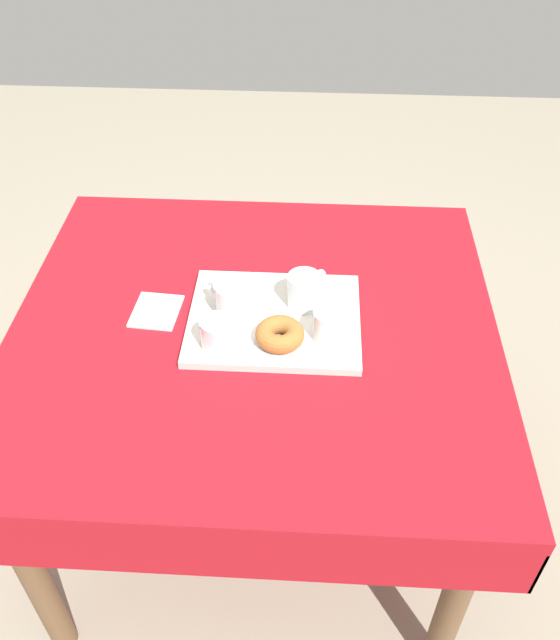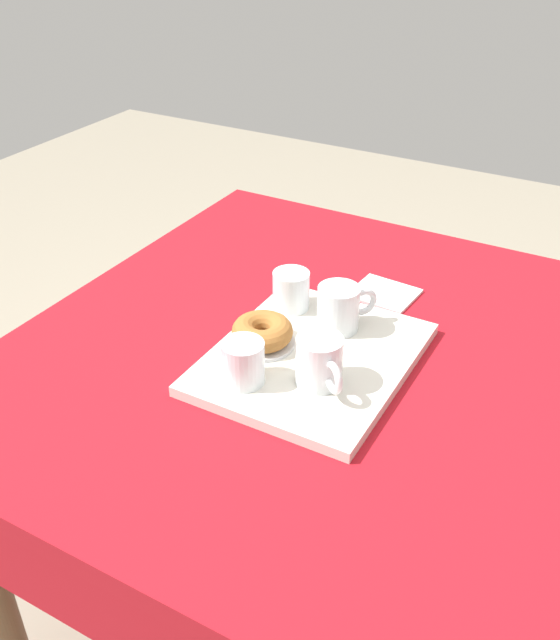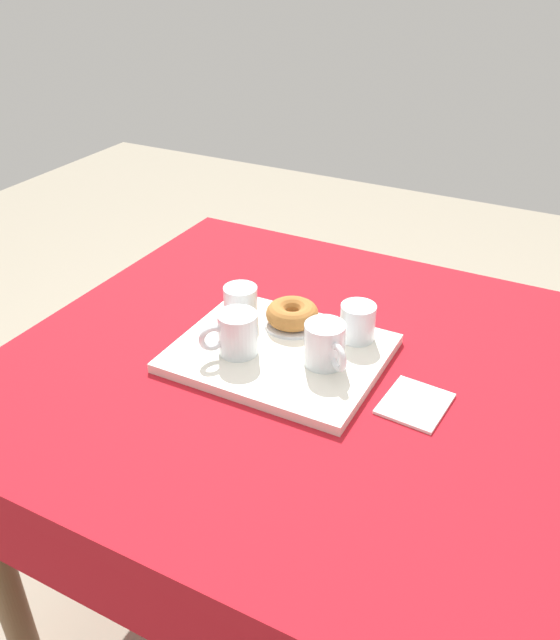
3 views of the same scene
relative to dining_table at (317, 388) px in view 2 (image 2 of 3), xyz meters
The scene contains 10 objects.
ground_plane 0.64m from the dining_table, ahead, with size 6.00×6.00×0.00m, color gray.
dining_table is the anchor object (origin of this frame).
serving_tray 0.11m from the dining_table, 167.79° to the right, with size 0.40×0.33×0.02m, color silver.
tea_mug_left 0.16m from the dining_table, 16.04° to the right, with size 0.10×0.09×0.09m.
tea_mug_right 0.20m from the dining_table, 153.60° to the right, with size 0.09×0.10×0.09m.
water_glass_near 0.19m from the dining_table, 53.47° to the left, with size 0.07×0.07×0.08m.
water_glass_far 0.23m from the dining_table, 162.81° to the left, with size 0.07×0.07×0.08m.
donut_plate_left 0.16m from the dining_table, 129.30° to the left, with size 0.11×0.11×0.01m, color silver.
sugar_donut_left 0.18m from the dining_table, 129.30° to the left, with size 0.11×0.11×0.04m, color #A3662D.
paper_napkin 0.26m from the dining_table, ahead, with size 0.11×0.12×0.01m, color white.
Camera 2 is at (-0.96, -0.46, 1.48)m, focal length 39.97 mm.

